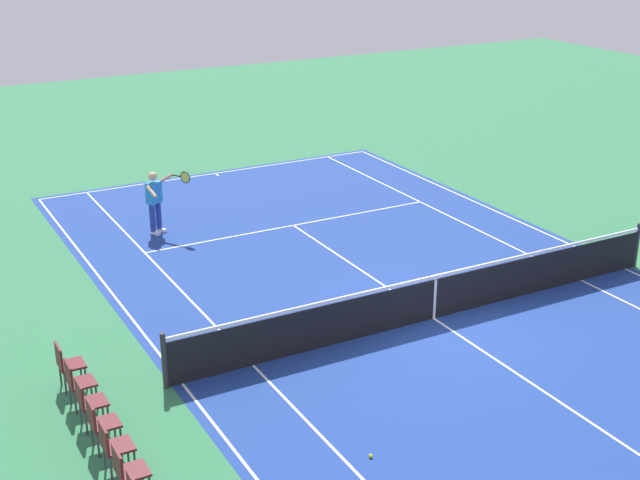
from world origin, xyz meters
name	(u,v)px	position (x,y,z in m)	size (l,w,h in m)	color
ground_plane	(433,318)	(0.00, 0.00, 0.00)	(60.00, 60.00, 0.00)	#2D7247
court_slab	(433,318)	(0.00, 0.00, 0.00)	(24.20, 11.40, 0.00)	navy
court_line_markings	(433,318)	(0.00, 0.00, 0.00)	(23.85, 11.05, 0.01)	white
tennis_net	(435,297)	(0.00, 0.00, 0.49)	(0.10, 11.70, 1.08)	#2D2D33
tennis_player_near	(156,199)	(7.60, 3.36, 0.93)	(0.84, 1.02, 1.70)	navy
tennis_ball	(371,456)	(-3.54, 3.72, 0.03)	(0.07, 0.07, 0.07)	#CCE01E
spectator_chair_1	(127,470)	(-2.74, 7.31, 0.52)	(0.44, 0.44, 0.88)	#38383D
spectator_chair_2	(113,444)	(-2.03, 7.31, 0.52)	(0.44, 0.44, 0.88)	#38383D
spectator_chair_3	(100,421)	(-1.33, 7.31, 0.52)	(0.44, 0.44, 0.88)	#38383D
spectator_chair_4	(88,400)	(-0.62, 7.31, 0.52)	(0.44, 0.44, 0.88)	#38383D
spectator_chair_5	(77,381)	(0.09, 7.31, 0.52)	(0.44, 0.44, 0.88)	#38383D
spectator_chair_6	(67,363)	(0.79, 7.31, 0.52)	(0.44, 0.44, 0.88)	#38383D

